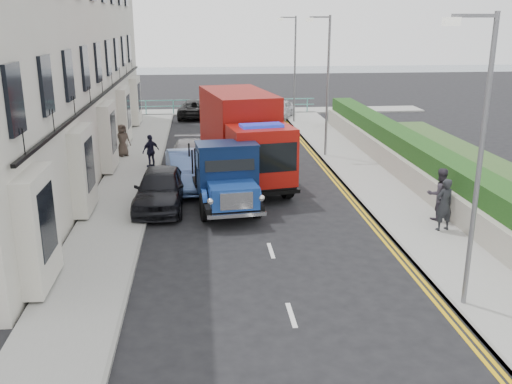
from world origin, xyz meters
The scene contains 22 objects.
ground centered at (0.00, 0.00, 0.00)m, with size 120.00×120.00×0.00m, color black.
pavement_west centered at (-5.20, 9.00, 0.06)m, with size 2.40×38.00×0.12m, color gray.
pavement_east centered at (5.30, 9.00, 0.06)m, with size 2.60×38.00×0.12m, color gray.
promenade centered at (0.00, 29.00, 0.06)m, with size 30.00×2.50×0.12m, color gray.
sea_plane centered at (0.00, 60.00, 0.00)m, with size 120.00×120.00×0.00m, color slate.
terrace_west centered at (-9.47, 13.00, 7.17)m, with size 6.31×30.20×14.25m.
garden_east centered at (7.21, 9.00, 0.90)m, with size 1.45×28.00×1.75m.
seafront_railing centered at (0.00, 28.20, 0.58)m, with size 13.00×0.08×1.11m.
lamp_near centered at (4.18, -2.00, 4.00)m, with size 1.23×0.18×7.00m.
lamp_mid centered at (4.18, 14.00, 4.00)m, with size 1.23×0.18×7.00m.
lamp_far centered at (4.18, 24.00, 4.00)m, with size 1.23×0.18×7.00m.
bedford_lorry centered at (-1.16, 5.95, 1.18)m, with size 2.68×5.59×2.56m.
red_lorry centered at (-0.25, 9.99, 2.03)m, with size 3.67×7.58×3.81m.
parked_car_front centered at (-3.60, 6.56, 0.76)m, with size 1.80×4.46×1.52m, color black.
parked_car_mid centered at (-2.60, 9.20, 0.76)m, with size 1.60×4.59×1.51m, color #597ABF.
parked_car_rear centered at (-2.60, 12.00, 0.67)m, with size 1.87×4.60×1.34m, color #A2A1A5.
seafront_car_left centered at (-2.42, 27.00, 0.65)m, with size 2.14×4.65×1.29m, color black.
seafront_car_right centered at (3.50, 25.71, 0.67)m, with size 1.57×3.91×1.33m, color silver.
pedestrian_east_near centered at (5.83, 2.92, 1.00)m, with size 0.64×0.42×1.76m, color black.
pedestrian_east_far centered at (6.10, 3.95, 1.04)m, with size 0.89×0.70×1.84m, color #37303B.
pedestrian_west_near centered at (-4.40, 12.31, 0.89)m, with size 0.91×0.38×1.55m, color black.
pedestrian_west_far centered at (-6.00, 14.75, 0.93)m, with size 0.79×0.52×1.63m, color #3B322B.
Camera 1 is at (-2.05, -14.11, 6.85)m, focal length 40.00 mm.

